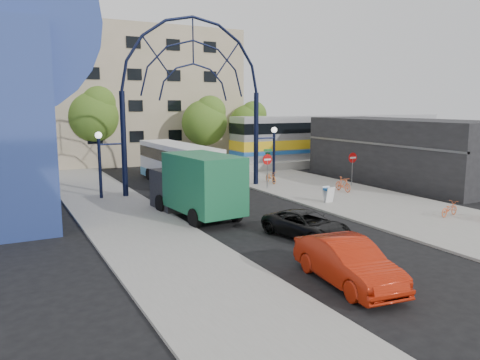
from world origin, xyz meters
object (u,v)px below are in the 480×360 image
tree_north_c (249,122)px  bike_far_a (449,209)px  bike_near_a (271,177)px  tree_north_b (93,114)px  bike_near_b (343,184)px  city_bus (178,164)px  street_name_sign (268,160)px  red_sedan (348,262)px  train_car (342,135)px  sandwich_board (328,192)px  tree_north_a (206,120)px  gateway_arch (193,69)px  do_not_enter_sign (353,161)px  stop_sign (267,163)px  black_suv (307,225)px  green_truck (195,185)px

tree_north_c → bike_far_a: size_ratio=4.25×
bike_near_a → bike_far_a: 14.12m
tree_north_b → bike_near_b: (12.72, -21.48, -4.64)m
city_bus → street_name_sign: bearing=-41.5°
red_sedan → tree_north_b: bearing=99.4°
train_car → bike_far_a: 24.62m
sandwich_board → red_sedan: 13.20m
tree_north_a → bike_far_a: (3.04, -25.90, -4.08)m
city_bus → bike_far_a: bearing=-62.8°
gateway_arch → train_car: 22.27m
do_not_enter_sign → tree_north_c: (1.12, 17.93, 2.30)m
red_sedan → tree_north_c: bearing=73.0°
gateway_arch → do_not_enter_sign: size_ratio=5.50×
stop_sign → street_name_sign: 0.74m
tree_north_a → city_bus: (-6.24, -8.84, -2.97)m
black_suv → sandwich_board: bearing=31.9°
tree_north_b → tree_north_a: bearing=-21.8°
city_bus → green_truck: (-2.81, -10.26, 0.13)m
train_car → stop_sign: bearing=-146.7°
street_name_sign → sandwich_board: bearing=-86.5°
bike_near_b → tree_north_b: bearing=123.7°
gateway_arch → tree_north_b: bearing=103.7°
street_name_sign → bike_far_a: size_ratio=1.83×
gateway_arch → bike_near_b: 13.12m
tree_north_b → tree_north_c: (16.00, -2.00, -0.99)m
train_car → bike_near_b: size_ratio=14.98×
tree_north_a → bike_far_a: size_ratio=4.58×
stop_sign → city_bus: 7.09m
red_sedan → city_bus: bearing=91.3°
black_suv → stop_sign: bearing=55.0°
street_name_sign → train_car: size_ratio=0.11×
tree_north_b → red_sedan: bearing=-87.0°
gateway_arch → train_car: (20.00, 8.00, -5.66)m
tree_north_a → sandwich_board: bearing=-91.5°
green_truck → black_suv: 7.04m
train_car → bike_near_a: size_ratio=14.19×
sandwich_board → train_car: 21.65m
tree_north_b → city_bus: bearing=-73.7°
tree_north_a → city_bus: 11.22m
green_truck → red_sedan: 11.64m
stop_sign → train_car: train_car is taller
black_suv → bike_far_a: (9.13, -0.51, -0.10)m
city_bus → bike_near_a: bearing=-28.3°
do_not_enter_sign → bike_far_a: do_not_enter_sign is taller
gateway_arch → stop_sign: (4.80, -2.00, -6.56)m
bike_near_a → bike_near_b: (2.59, -5.40, 0.04)m
black_suv → bike_near_b: 11.84m
tree_north_b → tree_north_c: tree_north_b is taller
train_car → tree_north_c: tree_north_c is taller
tree_north_c → do_not_enter_sign: bearing=-93.6°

